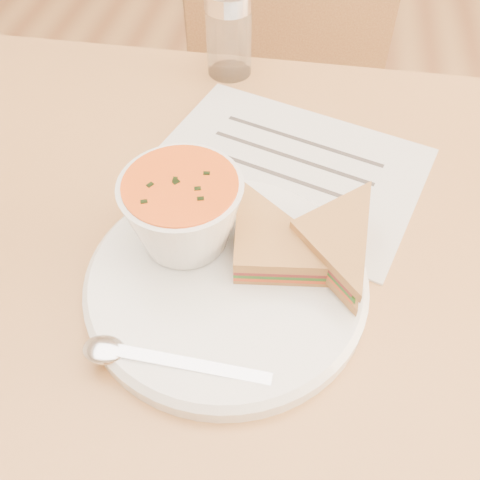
% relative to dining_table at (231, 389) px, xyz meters
% --- Properties ---
extents(floor, '(5.00, 6.00, 0.01)m').
position_rel_dining_table_xyz_m(floor, '(0.00, 0.00, -0.38)').
color(floor, brown).
rests_on(floor, ground).
extents(dining_table, '(1.00, 0.70, 0.75)m').
position_rel_dining_table_xyz_m(dining_table, '(0.00, 0.00, 0.00)').
color(dining_table, brown).
rests_on(dining_table, floor).
extents(chair_far, '(0.55, 0.55, 0.97)m').
position_rel_dining_table_xyz_m(chair_far, '(0.08, 0.49, 0.11)').
color(chair_far, brown).
rests_on(chair_far, floor).
extents(plate, '(0.34, 0.34, 0.02)m').
position_rel_dining_table_xyz_m(plate, '(0.01, -0.06, 0.38)').
color(plate, white).
rests_on(plate, dining_table).
extents(soup_bowl, '(0.12, 0.12, 0.08)m').
position_rel_dining_table_xyz_m(soup_bowl, '(-0.03, -0.03, 0.43)').
color(soup_bowl, white).
rests_on(soup_bowl, plate).
extents(sandwich_half_a, '(0.13, 0.13, 0.03)m').
position_rel_dining_table_xyz_m(sandwich_half_a, '(0.02, -0.07, 0.41)').
color(sandwich_half_a, '#B77540').
rests_on(sandwich_half_a, plate).
extents(sandwich_half_b, '(0.14, 0.14, 0.03)m').
position_rel_dining_table_xyz_m(sandwich_half_b, '(0.07, -0.02, 0.42)').
color(sandwich_half_b, '#B77540').
rests_on(sandwich_half_b, plate).
extents(spoon, '(0.19, 0.04, 0.01)m').
position_rel_dining_table_xyz_m(spoon, '(-0.02, -0.16, 0.40)').
color(spoon, silver).
rests_on(spoon, plate).
extents(paper_menu, '(0.36, 0.31, 0.00)m').
position_rel_dining_table_xyz_m(paper_menu, '(0.05, 0.12, 0.38)').
color(paper_menu, silver).
rests_on(paper_menu, dining_table).
extents(condiment_shaker, '(0.07, 0.07, 0.12)m').
position_rel_dining_table_xyz_m(condiment_shaker, '(-0.05, 0.31, 0.43)').
color(condiment_shaker, silver).
rests_on(condiment_shaker, dining_table).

